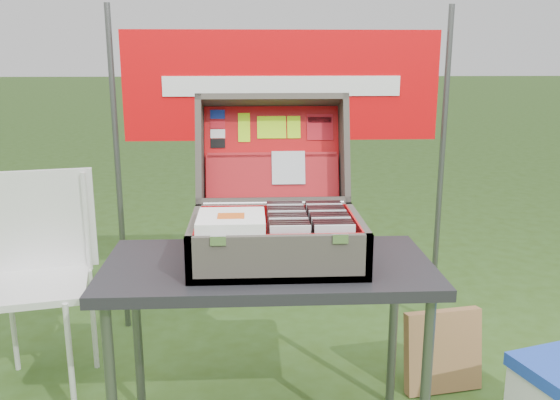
{
  "coord_description": "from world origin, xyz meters",
  "views": [
    {
      "loc": [
        -0.17,
        -1.95,
        1.45
      ],
      "look_at": [
        -0.06,
        0.1,
        0.95
      ],
      "focal_mm": 38.0,
      "sensor_mm": 36.0,
      "label": 1
    }
  ],
  "objects": [
    {
      "name": "suitcase_liner_wall_left",
      "position": [
        -0.35,
        0.06,
        0.82
      ],
      "size": [
        0.01,
        0.38,
        0.14
      ],
      "primitive_type": "cube",
      "color": "#C20E04",
      "rests_on": "suitcase_base_bottom"
    },
    {
      "name": "cd_right_12",
      "position": [
        0.11,
        0.17,
        0.84
      ],
      "size": [
        0.13,
        0.01,
        0.15
      ],
      "primitive_type": "cube",
      "color": "silver",
      "rests_on": "suitcase_liner_floor"
    },
    {
      "name": "table_leg_br",
      "position": [
        0.42,
        0.28,
        0.35
      ],
      "size": [
        0.04,
        0.04,
        0.69
      ],
      "primitive_type": "cylinder",
      "color": "#59595B",
      "rests_on": "ground"
    },
    {
      "name": "suitcase_liner_wall_right",
      "position": [
        0.2,
        0.06,
        0.82
      ],
      "size": [
        0.01,
        0.38,
        0.14
      ],
      "primitive_type": "cube",
      "color": "#C20E04",
      "rests_on": "suitcase_base_bottom"
    },
    {
      "name": "cd_left_8",
      "position": [
        -0.04,
        0.08,
        0.84
      ],
      "size": [
        0.13,
        0.01,
        0.15
      ],
      "primitive_type": "cube",
      "color": "silver",
      "rests_on": "suitcase_liner_floor"
    },
    {
      "name": "cd_right_0",
      "position": [
        0.11,
        -0.11,
        0.84
      ],
      "size": [
        0.13,
        0.01,
        0.15
      ],
      "primitive_type": "cube",
      "color": "silver",
      "rests_on": "suitcase_liner_floor"
    },
    {
      "name": "suitcase_base_wall_front",
      "position": [
        -0.08,
        -0.15,
        0.81
      ],
      "size": [
        0.6,
        0.02,
        0.16
      ],
      "primitive_type": "cube",
      "color": "#494339",
      "rests_on": "table_top"
    },
    {
      "name": "cd_left_12",
      "position": [
        -0.04,
        0.17,
        0.84
      ],
      "size": [
        0.13,
        0.01,
        0.15
      ],
      "primitive_type": "cube",
      "color": "silver",
      "rests_on": "suitcase_liner_floor"
    },
    {
      "name": "suitcase_liner_wall_back",
      "position": [
        -0.08,
        0.24,
        0.82
      ],
      "size": [
        0.56,
        0.01,
        0.14
      ],
      "primitive_type": "cube",
      "color": "#C20E04",
      "rests_on": "suitcase_base_bottom"
    },
    {
      "name": "chair",
      "position": [
        -1.09,
        0.47,
        0.48
      ],
      "size": [
        0.52,
        0.56,
        0.96
      ],
      "primitive_type": null,
      "rotation": [
        0.0,
        0.0,
        0.21
      ],
      "color": "silver",
      "rests_on": "ground"
    },
    {
      "name": "suitcase_liner_floor",
      "position": [
        -0.08,
        0.06,
        0.76
      ],
      "size": [
        0.56,
        0.38,
        0.01
      ],
      "primitive_type": "cube",
      "color": "#C20E04",
      "rests_on": "suitcase_base_bottom"
    },
    {
      "name": "suitcase_lid_liner",
      "position": [
        -0.08,
        0.46,
        1.06
      ],
      "size": [
        0.55,
        0.11,
        0.37
      ],
      "primitive_type": "cube",
      "rotation": [
        -1.85,
        0.0,
        0.0
      ],
      "color": "#C20E04",
      "rests_on": "suitcase_lid_back"
    },
    {
      "name": "suitcase",
      "position": [
        -0.08,
        0.12,
        1.01
      ],
      "size": [
        0.6,
        0.59,
        0.55
      ],
      "primitive_type": null,
      "color": "#494339",
      "rests_on": "table"
    },
    {
      "name": "cd_left_5",
      "position": [
        -0.04,
        0.01,
        0.84
      ],
      "size": [
        0.13,
        0.01,
        0.15
      ],
      "primitive_type": "cube",
      "color": "black",
      "rests_on": "suitcase_liner_floor"
    },
    {
      "name": "chair_seat",
      "position": [
        -1.09,
        0.47,
        0.49
      ],
      "size": [
        0.52,
        0.52,
        0.03
      ],
      "primitive_type": "cube",
      "rotation": [
        0.0,
        0.0,
        0.21
      ],
      "color": "silver",
      "rests_on": "ground"
    },
    {
      "name": "table_leg_fr",
      "position": [
        0.42,
        -0.18,
        0.35
      ],
      "size": [
        0.04,
        0.04,
        0.69
      ],
      "primitive_type": "cylinder",
      "color": "#59595B",
      "rests_on": "ground"
    },
    {
      "name": "songbook_6",
      "position": [
        -0.23,
        -0.03,
        0.93
      ],
      "size": [
        0.23,
        0.23,
        0.0
      ],
      "primitive_type": "cube",
      "color": "white",
      "rests_on": "suitcase_base_wall_front"
    },
    {
      "name": "suitcase_pocket_cd",
      "position": [
        -0.01,
        0.41,
        1.01
      ],
      "size": [
        0.13,
        0.05,
        0.13
      ],
      "primitive_type": "cube",
      "rotation": [
        -1.85,
        0.0,
        0.0
      ],
      "color": "silver",
      "rests_on": "suitcase_lid_pocket"
    },
    {
      "name": "banner_text",
      "position": [
        0.0,
        1.08,
        1.3
      ],
      "size": [
        1.2,
        0.0,
        0.1
      ],
      "primitive_type": "cube",
      "color": "white",
      "rests_on": "banner"
    },
    {
      "name": "songbook_5",
      "position": [
        -0.23,
        -0.03,
        0.92
      ],
      "size": [
        0.23,
        0.23,
        0.0
      ],
      "primitive_type": "cube",
      "color": "white",
      "rests_on": "suitcase_base_wall_front"
    },
    {
      "name": "lid_card_neon_tall",
      "position": [
        -0.19,
        0.48,
        1.16
      ],
      "size": [
        0.05,
        0.04,
        0.11
      ],
      "primitive_type": "cube",
      "rotation": [
        -1.85,
        0.0,
        0.0
      ],
      "color": "#AFF811",
      "rests_on": "suitcase_lid_liner"
    },
    {
      "name": "cd_right_11",
      "position": [
        0.11,
        0.15,
        0.84
      ],
      "size": [
        0.13,
        0.01,
        0.15
      ],
      "primitive_type": "cube",
      "color": "black",
      "rests_on": "suitcase_liner_floor"
    },
    {
      "name": "suitcase_base_wall_left",
      "position": [
        -0.37,
        0.06,
        0.81
      ],
      "size": [
        0.02,
        0.43,
        0.16
      ],
      "primitive_type": "cube",
      "color": "#494339",
      "rests_on": "table_top"
    },
    {
      "name": "banner_post_left",
      "position": [
        -0.85,
        1.1,
        0.85
      ],
      "size": [
        0.03,
        0.03,
        1.7
      ],
      "primitive_type": "cylinder",
      "color": "#59595B",
      "rests_on": "ground"
    },
    {
      "name": "cd_left_0",
      "position": [
        -0.04,
        -0.11,
        0.84
      ],
      "size": [
        0.13,
        0.01,
        0.15
      ],
      "primitive_type": "cube",
      "color": "silver",
      "rests_on": "suitcase_liner_floor"
    },
    {
      "name": "cd_right_14",
      "position": [
        0.11,
        0.22,
        0.84
      ],
      "size": [
        0.13,
        0.01,
        0.15
      ],
      "primitive_type": "cube",
      "color": "black",
      "rests_on": "suitcase_liner_floor"
    },
    {
      "name": "songbook_4",
      "position": [
        -0.23,
        -0.03,
        0.92
      ],
      "size": [
        0.23,
        0.23,
        0.0
      ],
      "primitive_type": "cube",
      "color": "white",
      "rests_on": "suitcase_base_wall_front"
    },
    {
      "name": "lid_sticker_cc_c",
      "position": [
        -0.3,
        0.48,
        1.14
      ],
      "size": [
        0.06,
        0.01,
        0.04
      ],
      "primitive_type": "cube",
      "rotation": [
        -1.85,
        0.0,
        0.0
      ],
      "color": "white",
      "rests_on": "suitcase_lid_liner"
    },
    {
      "name": "chair_leg_bl",
      "position": [
        -1.28,
        0.65,
        0.24
      ],
      "size": [
        0.02,
        0.02,
        0.49
      ],
      "primitive_type": "cylinder",
      "color": "silver",
      "rests_on": "ground"
    },
    {
      "name": "cd_right_3",
      "position": [
        0.11,
        -0.04,
        0.84
      ],
      "size": [
        0.13,
        0.01,
        0.15
      ],
      "primitive_type": "cube",
      "color": "black",
      "rests_on": "suitcase_liner_floor"
    },
    {
      "name": "cd_left_1",
      "position": [
        -0.04,
        -0.09,
        0.84
      ],
      "size": [
        0.13,
        0.01,
        0.15
      ],
      "primitive_type": "cube",
      "color": "black",
      "rests_on": "suitcase_liner_floor"
    },
    {
      "name": "lid_sticker_band",
      "position": [
        0.12,
        0.48,
        1.16
      ],
      "size": [
        0.11,
        0.03,
        0.1
      ],
      "primitive_type": "cube",
      "rotation": [
        -1.85,
        0.0,
        0.0
      ],
      "color": "red",
      "rests_on": "suitcase_lid_liner"
    },
    {
      "name": "suitcase_pocket_edge",
      "position": [
        -0.08,
        0.43,
        1.06
      ],
      "size": [
        0.53,
        0.02,
        0.02
      ],
      "primitive_type": "cube",
      "rotation": [
        -1.85,
        0.0,
        0.0
      ],
      "color": "#A3161B",
      "rests_on": "suitcase_lid_pocket"
    },
    {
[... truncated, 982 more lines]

